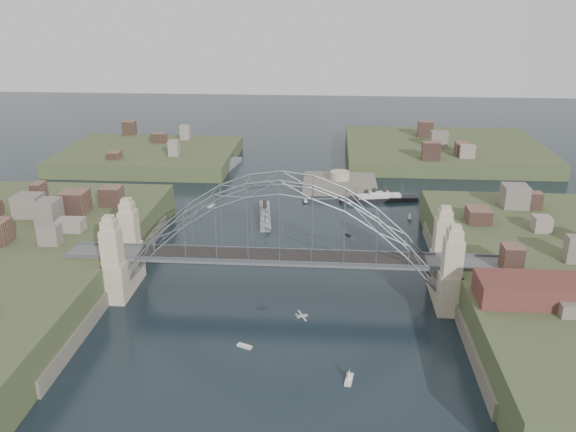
{
  "coord_description": "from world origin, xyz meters",
  "views": [
    {
      "loc": [
        9.13,
        -104.09,
        55.79
      ],
      "look_at": [
        0.0,
        18.0,
        10.0
      ],
      "focal_mm": 36.91,
      "sensor_mm": 36.0,
      "label": 1
    }
  ],
  "objects_px": {
    "bridge": "(281,237)",
    "wharf_shed": "(539,290)",
    "fort_island": "(339,190)",
    "naval_cruiser_far": "(230,165)",
    "naval_cruiser_near": "(265,215)",
    "ocean_liner": "(379,199)"
  },
  "relations": [
    {
      "from": "bridge",
      "to": "wharf_shed",
      "type": "xyz_separation_m",
      "value": [
        44.0,
        -14.0,
        -2.32
      ]
    },
    {
      "from": "bridge",
      "to": "fort_island",
      "type": "relative_size",
      "value": 3.82
    },
    {
      "from": "wharf_shed",
      "to": "naval_cruiser_far",
      "type": "relative_size",
      "value": 1.09
    },
    {
      "from": "naval_cruiser_far",
      "to": "fort_island",
      "type": "bearing_deg",
      "value": -29.28
    },
    {
      "from": "naval_cruiser_near",
      "to": "naval_cruiser_far",
      "type": "distance_m",
      "value": 51.21
    },
    {
      "from": "fort_island",
      "to": "naval_cruiser_near",
      "type": "xyz_separation_m",
      "value": [
        -19.99,
        -27.21,
        1.29
      ]
    },
    {
      "from": "bridge",
      "to": "ocean_liner",
      "type": "relative_size",
      "value": 3.71
    },
    {
      "from": "fort_island",
      "to": "ocean_liner",
      "type": "distance_m",
      "value": 16.14
    },
    {
      "from": "bridge",
      "to": "naval_cruiser_near",
      "type": "relative_size",
      "value": 4.09
    },
    {
      "from": "wharf_shed",
      "to": "naval_cruiser_far",
      "type": "distance_m",
      "value": 126.14
    },
    {
      "from": "bridge",
      "to": "fort_island",
      "type": "xyz_separation_m",
      "value": [
        12.0,
        70.0,
        -12.66
      ]
    },
    {
      "from": "bridge",
      "to": "wharf_shed",
      "type": "height_order",
      "value": "bridge"
    },
    {
      "from": "bridge",
      "to": "naval_cruiser_near",
      "type": "bearing_deg",
      "value": 100.58
    },
    {
      "from": "ocean_liner",
      "to": "naval_cruiser_far",
      "type": "bearing_deg",
      "value": 146.25
    },
    {
      "from": "bridge",
      "to": "naval_cruiser_far",
      "type": "distance_m",
      "value": 95.12
    },
    {
      "from": "naval_cruiser_far",
      "to": "ocean_liner",
      "type": "relative_size",
      "value": 0.81
    },
    {
      "from": "naval_cruiser_far",
      "to": "naval_cruiser_near",
      "type": "bearing_deg",
      "value": -70.15
    },
    {
      "from": "fort_island",
      "to": "wharf_shed",
      "type": "relative_size",
      "value": 1.1
    },
    {
      "from": "bridge",
      "to": "fort_island",
      "type": "distance_m",
      "value": 72.14
    },
    {
      "from": "wharf_shed",
      "to": "naval_cruiser_near",
      "type": "distance_m",
      "value": 77.53
    },
    {
      "from": "bridge",
      "to": "wharf_shed",
      "type": "distance_m",
      "value": 46.23
    },
    {
      "from": "fort_island",
      "to": "bridge",
      "type": "bearing_deg",
      "value": -99.73
    }
  ]
}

